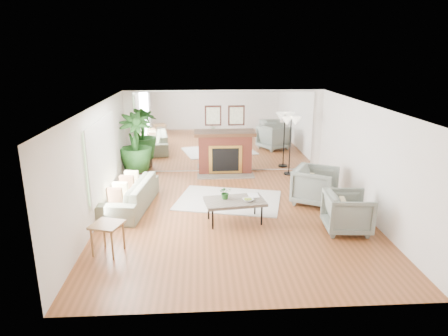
{
  "coord_description": "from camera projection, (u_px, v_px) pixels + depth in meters",
  "views": [
    {
      "loc": [
        -0.74,
        -8.45,
        3.63
      ],
      "look_at": [
        -0.19,
        0.6,
        0.95
      ],
      "focal_mm": 32.0,
      "sensor_mm": 36.0,
      "label": 1
    }
  ],
  "objects": [
    {
      "name": "wall_back",
      "position": [
        225.0,
        132.0,
        12.15
      ],
      "size": [
        6.0,
        0.02,
        2.5
      ],
      "primitive_type": "cube",
      "color": "white",
      "rests_on": "ground"
    },
    {
      "name": "book",
      "position": [
        248.0,
        196.0,
        8.86
      ],
      "size": [
        0.25,
        0.33,
        0.02
      ],
      "primitive_type": "imported",
      "rotation": [
        0.0,
        0.0,
        0.04
      ],
      "color": "#8D5E38",
      "rests_on": "coffee_table"
    },
    {
      "name": "coffee_table",
      "position": [
        235.0,
        202.0,
        8.65
      ],
      "size": [
        1.38,
        0.92,
        0.51
      ],
      "rotation": [
        0.0,
        0.0,
        0.14
      ],
      "color": "#6A6054",
      "rests_on": "ground"
    },
    {
      "name": "armchair_front",
      "position": [
        348.0,
        212.0,
        8.24
      ],
      "size": [
        0.99,
        0.96,
        0.83
      ],
      "primitive_type": "imported",
      "rotation": [
        0.0,
        0.0,
        1.49
      ],
      "color": "slate",
      "rests_on": "ground"
    },
    {
      "name": "wall_left",
      "position": [
        97.0,
        165.0,
        8.63
      ],
      "size": [
        0.02,
        7.0,
        2.5
      ],
      "primitive_type": "cube",
      "color": "white",
      "rests_on": "ground"
    },
    {
      "name": "floor_lamp",
      "position": [
        291.0,
        126.0,
        11.73
      ],
      "size": [
        0.57,
        0.32,
        1.76
      ],
      "color": "black",
      "rests_on": "ground"
    },
    {
      "name": "sofa",
      "position": [
        129.0,
        195.0,
        9.49
      ],
      "size": [
        1.19,
        2.39,
        0.67
      ],
      "primitive_type": "imported",
      "rotation": [
        0.0,
        0.0,
        -1.7
      ],
      "color": "gray",
      "rests_on": "ground"
    },
    {
      "name": "fruit_bowl",
      "position": [
        248.0,
        200.0,
        8.58
      ],
      "size": [
        0.3,
        0.3,
        0.06
      ],
      "primitive_type": "imported",
      "rotation": [
        0.0,
        0.0,
        0.32
      ],
      "color": "#8D5E38",
      "rests_on": "coffee_table"
    },
    {
      "name": "area_rug",
      "position": [
        229.0,
        200.0,
        10.02
      ],
      "size": [
        2.87,
        2.35,
        0.03
      ],
      "primitive_type": "cube",
      "rotation": [
        0.0,
        0.0,
        -0.24
      ],
      "color": "silver",
      "rests_on": "ground"
    },
    {
      "name": "potted_ficus",
      "position": [
        135.0,
        145.0,
        11.36
      ],
      "size": [
        1.18,
        1.18,
        1.95
      ],
      "color": "black",
      "rests_on": "ground"
    },
    {
      "name": "ground",
      "position": [
        234.0,
        215.0,
        9.16
      ],
      "size": [
        7.0,
        7.0,
        0.0
      ],
      "primitive_type": "plane",
      "color": "brown",
      "rests_on": "ground"
    },
    {
      "name": "wall_right",
      "position": [
        367.0,
        160.0,
        8.98
      ],
      "size": [
        0.02,
        7.0,
        2.5
      ],
      "primitive_type": "cube",
      "color": "white",
      "rests_on": "ground"
    },
    {
      "name": "window_panel",
      "position": [
        102.0,
        156.0,
        8.99
      ],
      "size": [
        0.04,
        2.4,
        1.5
      ],
      "primitive_type": "cube",
      "color": "#B2E09E",
      "rests_on": "wall_left"
    },
    {
      "name": "tabletop_plant",
      "position": [
        225.0,
        192.0,
        8.68
      ],
      "size": [
        0.3,
        0.27,
        0.29
      ],
      "primitive_type": "imported",
      "rotation": [
        0.0,
        0.0,
        0.19
      ],
      "color": "#266023",
      "rests_on": "coffee_table"
    },
    {
      "name": "side_table",
      "position": [
        107.0,
        228.0,
        7.31
      ],
      "size": [
        0.65,
        0.65,
        0.59
      ],
      "rotation": [
        0.0,
        0.0,
        -0.32
      ],
      "color": "#8D5E38",
      "rests_on": "ground"
    },
    {
      "name": "mirror_panel",
      "position": [
        225.0,
        132.0,
        12.13
      ],
      "size": [
        5.4,
        0.04,
        2.4
      ],
      "primitive_type": "cube",
      "color": "silver",
      "rests_on": "wall_back"
    },
    {
      "name": "fireplace",
      "position": [
        225.0,
        152.0,
        12.09
      ],
      "size": [
        1.85,
        0.83,
        2.05
      ],
      "color": "brown",
      "rests_on": "ground"
    },
    {
      "name": "armchair_back",
      "position": [
        315.0,
        186.0,
        9.76
      ],
      "size": [
        1.34,
        1.33,
        0.9
      ],
      "primitive_type": "imported",
      "rotation": [
        0.0,
        0.0,
        1.05
      ],
      "color": "slate",
      "rests_on": "ground"
    }
  ]
}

